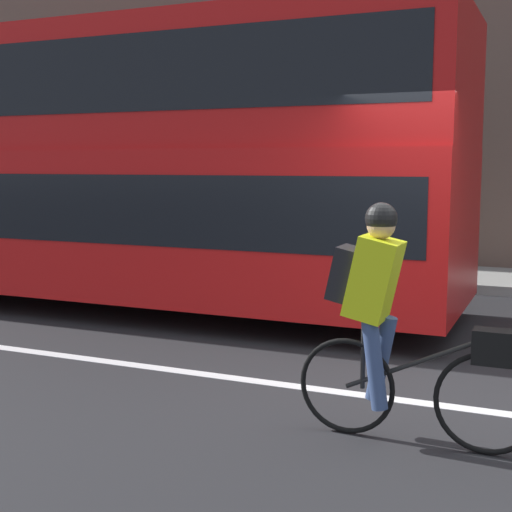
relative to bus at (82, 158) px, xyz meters
The scene contains 5 objects.
ground_plane 5.98m from the bus, 23.72° to the right, with size 80.00×80.00×0.00m, color #232326.
road_center_line 6.01m from the bus, 24.52° to the right, with size 50.00×0.14×0.01m, color silver.
sidewalk_curb 6.57m from the bus, 34.70° to the left, with size 60.00×1.95×0.14m.
bus is the anchor object (origin of this frame).
cyclist_on_bike 5.93m from the bus, 33.20° to the right, with size 1.59×0.32×1.60m.
Camera 1 is at (0.73, -5.51, 1.85)m, focal length 50.00 mm.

